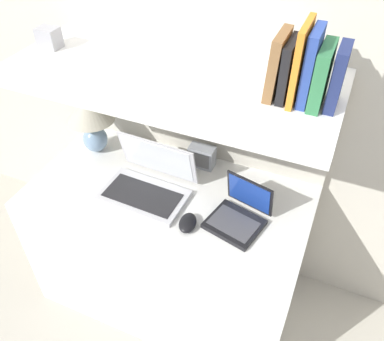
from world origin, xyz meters
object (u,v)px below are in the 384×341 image
table_lamp (91,114)px  shelf_gadget (49,38)px  book_green (322,76)px  book_blue (311,67)px  book_navy (338,78)px  book_orange (300,63)px  laptop_large (148,183)px  book_brown (277,65)px  book_black (288,69)px  router_box (202,156)px  computer_mouse (188,223)px  laptop_small (239,214)px

table_lamp → shelf_gadget: 0.41m
book_green → book_blue: bearing=180.0°
book_navy → book_blue: (-0.09, 0.00, 0.02)m
book_navy → book_orange: 0.12m
laptop_large → book_green: book_green is taller
book_navy → book_blue: bearing=180.0°
table_lamp → book_brown: book_brown is taller
laptop_large → book_green: 0.88m
laptop_large → book_orange: size_ratio=1.52×
book_blue → book_black: size_ratio=1.23×
book_black → book_brown: bearing=180.0°
router_box → book_black: size_ratio=0.63×
table_lamp → book_green: 1.10m
book_orange → shelf_gadget: size_ratio=2.99×
table_lamp → computer_mouse: bearing=-24.5°
book_black → shelf_gadget: bearing=180.0°
laptop_large → book_orange: book_orange is taller
table_lamp → router_box: (0.53, 0.10, -0.16)m
laptop_small → shelf_gadget: 1.05m
book_navy → book_blue: 0.09m
book_navy → book_brown: 0.19m
laptop_large → book_green: size_ratio=1.99×
laptop_large → computer_mouse: 0.27m
laptop_large → book_navy: size_ratio=1.91×
table_lamp → router_box: size_ratio=2.61×
shelf_gadget → table_lamp: bearing=53.4°
book_brown → shelf_gadget: (-0.92, 0.00, -0.06)m
book_brown → router_box: bearing=151.0°
laptop_small → router_box: (-0.28, 0.27, 0.02)m
computer_mouse → laptop_large: bearing=153.8°
laptop_large → shelf_gadget: size_ratio=4.54×
computer_mouse → router_box: size_ratio=0.98×
book_orange → book_brown: size_ratio=1.19×
laptop_small → book_brown: size_ratio=1.22×
computer_mouse → book_orange: (0.30, 0.20, 0.67)m
laptop_large → book_green: (0.62, 0.08, 0.62)m
laptop_large → book_green: bearing=7.4°
laptop_large → book_blue: bearing=7.9°
book_green → book_blue: (-0.04, 0.00, 0.02)m
computer_mouse → router_box: router_box is taller
computer_mouse → book_orange: book_orange is taller
book_black → laptop_large: bearing=-171.1°
router_box → book_brown: size_ratio=0.58×
book_orange → book_black: size_ratio=1.31×
book_navy → laptop_large: bearing=-173.2°
computer_mouse → book_navy: book_navy is taller
table_lamp → laptop_large: bearing=-23.3°
book_navy → book_green: bearing=180.0°
table_lamp → laptop_large: 0.45m
computer_mouse → book_black: book_black is taller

